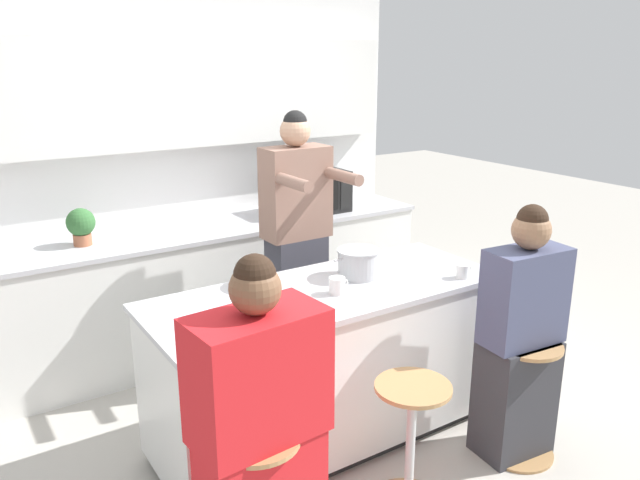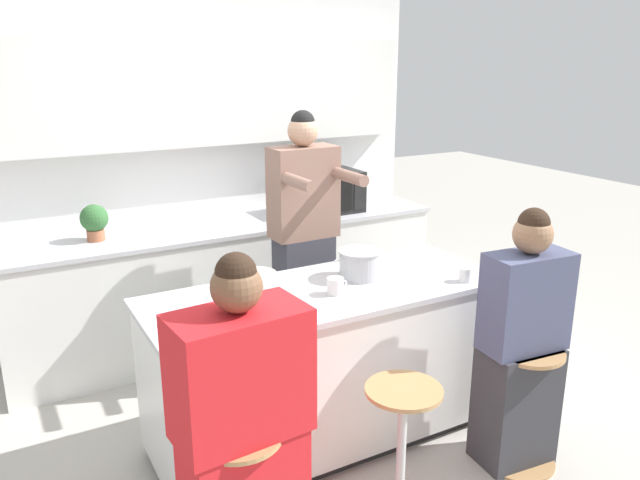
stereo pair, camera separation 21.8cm
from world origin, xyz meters
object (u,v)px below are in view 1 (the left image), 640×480
bar_stool_center (410,445)px  coffee_cup_near (463,271)px  person_cooking (297,251)px  coffee_cup_far (337,286)px  fruit_bowl (234,326)px  person_wrapped_blanket (260,435)px  bar_stool_rightmost (523,397)px  person_seated_near (520,345)px  kitchen_island (327,364)px  cooking_pot (358,263)px  potted_plant (81,225)px  microwave (313,191)px

bar_stool_center → coffee_cup_near: size_ratio=6.36×
person_cooking → coffee_cup_far: bearing=-107.1°
fruit_bowl → coffee_cup_near: (1.37, -0.05, 0.01)m
person_wrapped_blanket → fruit_bowl: size_ratio=6.50×
person_cooking → fruit_bowl: 1.28m
person_wrapped_blanket → person_cooking: bearing=49.5°
bar_stool_rightmost → person_seated_near: 0.29m
fruit_bowl → bar_stool_center: bearing=-36.4°
fruit_bowl → coffee_cup_far: coffee_cup_far is taller
kitchen_island → cooking_pot: cooking_pot is taller
person_wrapped_blanket → coffee_cup_near: (1.48, 0.39, 0.28)m
kitchen_island → bar_stool_center: kitchen_island is taller
fruit_bowl → person_cooking: bearing=46.2°
person_wrapped_blanket → potted_plant: (-0.15, 2.11, 0.40)m
bar_stool_center → cooking_pot: bearing=72.0°
person_seated_near → microwave: person_seated_near is taller
person_wrapped_blanket → cooking_pot: (1.01, 0.72, 0.32)m
kitchen_island → microwave: size_ratio=3.95×
cooking_pot → person_cooking: bearing=91.0°
person_wrapped_blanket → coffee_cup_near: 1.55m
potted_plant → coffee_cup_far: bearing=-59.4°
bar_stool_rightmost → potted_plant: potted_plant is taller
person_seated_near → coffee_cup_near: size_ratio=13.51×
coffee_cup_far → person_seated_near: bearing=-36.8°
bar_stool_rightmost → coffee_cup_far: 1.16m
bar_stool_rightmost → cooking_pot: (-0.53, 0.76, 0.63)m
cooking_pot → fruit_bowl: (-0.90, -0.28, -0.05)m
person_wrapped_blanket → person_seated_near: bearing=-4.5°
person_cooking → person_seated_near: 1.49m
kitchen_island → coffee_cup_far: (-0.00, -0.09, 0.49)m
bar_stool_rightmost → person_cooking: (-0.54, 1.41, 0.53)m
coffee_cup_near → microwave: microwave is taller
person_seated_near → fruit_bowl: size_ratio=6.44×
person_wrapped_blanket → person_seated_near: 1.53m
person_seated_near → potted_plant: person_seated_near is taller
kitchen_island → microwave: microwave is taller
bar_stool_center → coffee_cup_near: (0.72, 0.43, 0.59)m
person_seated_near → fruit_bowl: bearing=167.9°
coffee_cup_near → cooking_pot: bearing=144.7°
bar_stool_rightmost → coffee_cup_near: 0.73m
bar_stool_center → coffee_cup_near: bearing=30.8°
person_cooking → coffee_cup_near: (0.48, -0.98, 0.06)m
person_cooking → coffee_cup_near: bearing=-64.3°
person_wrapped_blanket → microwave: 2.63m
fruit_bowl → potted_plant: 1.70m
bar_stool_center → cooking_pot: size_ratio=1.99×
fruit_bowl → coffee_cup_near: coffee_cup_near is taller
bar_stool_center → microwave: size_ratio=1.32×
person_wrapped_blanket → coffee_cup_near: bearing=10.3°
bar_stool_center → fruit_bowl: size_ratio=3.03×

